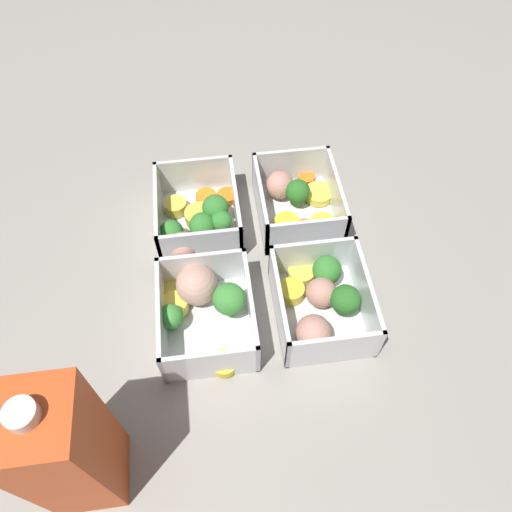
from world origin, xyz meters
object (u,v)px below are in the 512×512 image
(container_far_right, at_px, (198,219))
(juice_carton, at_px, (67,451))
(container_far_left, at_px, (203,306))
(container_near_left, at_px, (322,301))
(container_near_right, at_px, (297,200))

(container_far_right, xyz_separation_m, juice_carton, (-0.30, 0.12, 0.07))
(container_far_left, distance_m, container_far_right, 0.13)
(container_near_left, distance_m, container_near_right, 0.16)
(container_far_right, bearing_deg, container_far_left, 178.99)
(container_near_left, height_order, container_near_right, same)
(container_near_right, distance_m, container_far_right, 0.14)
(container_near_right, xyz_separation_m, container_far_right, (-0.02, 0.14, 0.00))
(container_near_left, distance_m, container_far_right, 0.20)
(container_near_left, relative_size, juice_carton, 0.72)
(container_near_right, height_order, container_far_left, same)
(container_far_left, xyz_separation_m, juice_carton, (-0.17, 0.12, 0.07))
(container_near_left, xyz_separation_m, container_far_left, (0.01, 0.14, 0.00))
(container_near_left, height_order, juice_carton, juice_carton)
(container_near_left, relative_size, container_far_left, 1.00)
(container_near_left, bearing_deg, juice_carton, 120.50)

